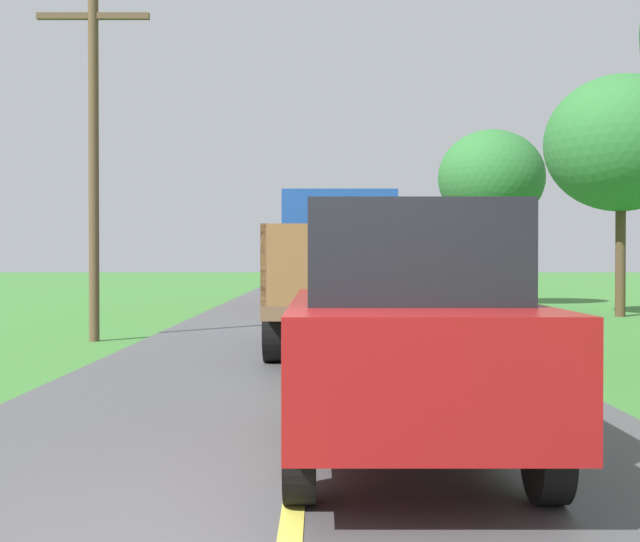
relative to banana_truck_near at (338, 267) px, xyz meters
The scene contains 8 objects.
road_surface 10.18m from the banana_truck_near, 92.92° to the right, with size 6.40×120.00×0.08m, color #4C4C4F.
centre_line 10.17m from the banana_truck_near, 92.92° to the right, with size 0.14×108.00×0.01m, color #E0D64C.
banana_truck_near is the anchor object (origin of this frame).
banana_truck_far 12.58m from the banana_truck_near, 90.63° to the left, with size 2.38×5.81×2.80m.
utility_pole_roadside 5.48m from the banana_truck_near, 162.63° to the left, with size 2.19×0.20×6.75m.
roadside_tree_near_left 12.20m from the banana_truck_near, 46.35° to the left, with size 4.24×4.24×6.78m.
roadside_tree_far_left 15.87m from the banana_truck_near, 68.51° to the left, with size 3.75×3.75×6.19m.
following_car 8.30m from the banana_truck_near, 87.96° to the right, with size 1.74×4.10×1.92m.
Camera 1 is at (0.16, -4.55, 1.60)m, focal length 46.22 mm.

